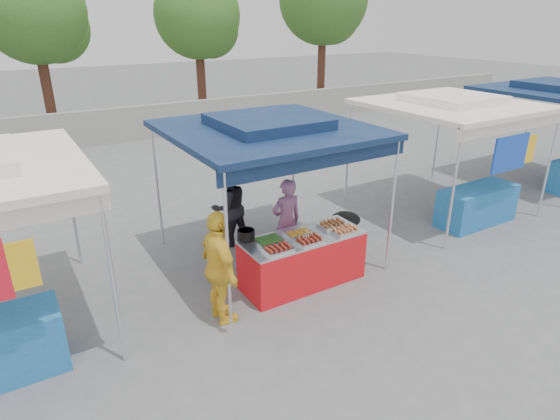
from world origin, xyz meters
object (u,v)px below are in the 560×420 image
cooking_pot (246,235)px  vendor_woman (286,222)px  customer_person (220,268)px  wok_burner (345,231)px  helper_man (229,207)px  vendor_table (302,260)px

cooking_pot → vendor_woman: (0.99, 0.39, -0.15)m
customer_person → vendor_woman: bearing=-59.7°
customer_person → cooking_pot: bearing=-50.1°
wok_burner → helper_man: size_ratio=0.57×
vendor_table → wok_burner: wok_burner is taller
wok_burner → helper_man: (-1.53, 1.57, 0.25)m
wok_burner → cooking_pot: bearing=154.6°
cooking_pot → wok_burner: size_ratio=0.31×
vendor_table → vendor_woman: 0.85m
cooking_pot → vendor_woman: size_ratio=0.18×
vendor_table → cooking_pot: bearing=156.2°
wok_burner → vendor_table: bearing=171.8°
cooking_pot → customer_person: bearing=-140.1°
wok_burner → customer_person: customer_person is taller
vendor_woman → cooking_pot: bearing=23.6°
wok_burner → customer_person: size_ratio=0.52×
helper_man → customer_person: bearing=55.6°
cooking_pot → customer_person: customer_person is taller
vendor_table → customer_person: bearing=-170.7°
vendor_table → customer_person: 1.64m
helper_man → wok_burner: bearing=128.6°
vendor_woman → helper_man: size_ratio=1.02×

